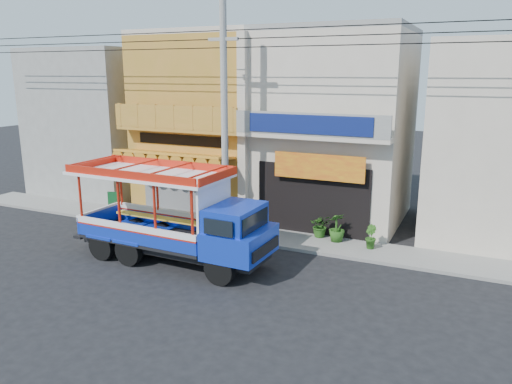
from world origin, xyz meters
TOP-DOWN VIEW (x-y plane):
  - ground at (0.00, 0.00)m, footprint 90.00×90.00m
  - sidewalk at (0.00, 4.00)m, footprint 30.00×2.00m
  - shophouse_left at (-4.00, 7.96)m, footprint 6.00×7.50m
  - shophouse_right at (2.00, 7.96)m, footprint 6.00×6.75m
  - party_pilaster at (-1.00, 4.85)m, footprint 0.35×0.30m
  - filler_building_left at (-11.00, 8.00)m, footprint 6.00×6.00m
  - utility_pole at (-0.85, 3.30)m, footprint 28.00×0.26m
  - songthaew_truck at (-0.95, 0.28)m, footprint 7.25×2.62m
  - green_sign at (-7.35, 4.21)m, footprint 0.61×0.39m
  - potted_plant_a at (2.46, 4.68)m, footprint 1.02×0.95m
  - potted_plant_b at (4.51, 4.20)m, footprint 0.59×0.62m
  - potted_plant_c at (3.18, 4.44)m, footprint 0.87×0.87m

SIDE VIEW (x-z plane):
  - ground at x=0.00m, z-range 0.00..0.00m
  - sidewalk at x=0.00m, z-range 0.00..0.12m
  - green_sign at x=-7.35m, z-range 0.05..0.98m
  - potted_plant_b at x=4.51m, z-range 0.12..1.00m
  - potted_plant_a at x=2.46m, z-range 0.12..1.04m
  - potted_plant_c at x=3.18m, z-range 0.12..1.22m
  - songthaew_truck at x=-0.95m, z-range -0.06..3.29m
  - filler_building_left at x=-11.00m, z-range 0.00..7.60m
  - party_pilaster at x=-1.00m, z-range 0.00..8.00m
  - shophouse_right at x=2.00m, z-range -0.01..8.23m
  - shophouse_left at x=-4.00m, z-range -0.01..8.23m
  - utility_pole at x=-0.85m, z-range 0.53..9.53m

